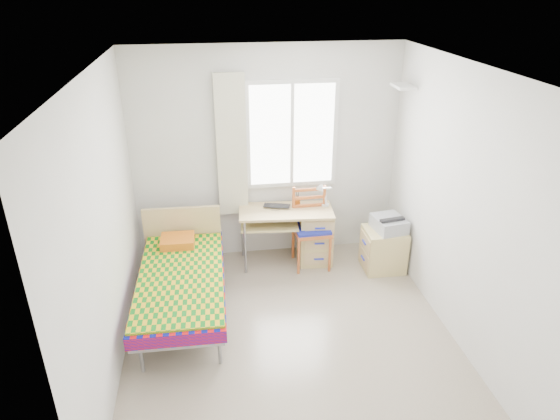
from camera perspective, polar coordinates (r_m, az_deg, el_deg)
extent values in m
plane|color=#BCAD93|center=(5.13, 1.16, -14.20)|extent=(3.50, 3.50, 0.00)
plane|color=white|center=(4.02, 1.49, 15.76)|extent=(3.50, 3.50, 0.00)
plane|color=silver|center=(6.02, -1.53, 6.24)|extent=(3.20, 0.00, 3.20)
plane|color=silver|center=(4.46, -19.40, -2.39)|extent=(0.00, 3.50, 3.50)
plane|color=silver|center=(4.93, 19.95, 0.20)|extent=(0.00, 3.50, 3.50)
cube|color=white|center=(5.97, 1.36, 8.59)|extent=(1.10, 0.04, 1.30)
cube|color=white|center=(5.96, 1.38, 8.56)|extent=(1.00, 0.02, 1.20)
cube|color=white|center=(5.96, 1.38, 8.55)|extent=(0.04, 0.02, 1.20)
cube|color=beige|center=(5.88, -5.56, 7.18)|extent=(0.35, 0.05, 1.70)
cube|color=white|center=(5.84, 13.92, 13.57)|extent=(0.20, 0.32, 0.03)
cube|color=gray|center=(5.35, -11.13, -8.66)|extent=(0.88, 1.88, 0.06)
cube|color=red|center=(5.31, -11.20, -7.99)|extent=(0.92, 1.90, 0.13)
cube|color=gold|center=(5.26, -11.27, -7.43)|extent=(0.90, 1.78, 0.03)
cube|color=tan|center=(6.01, -11.09, -1.96)|extent=(0.90, 0.07, 0.51)
cube|color=orange|center=(5.79, -11.63, -3.49)|extent=(0.38, 0.32, 0.09)
cylinder|color=gray|center=(4.83, -15.54, -16.01)|extent=(0.04, 0.04, 0.30)
cylinder|color=gray|center=(6.14, -7.52, -5.46)|extent=(0.04, 0.04, 0.30)
cube|color=tan|center=(6.00, 0.69, -0.13)|extent=(1.16, 0.61, 0.03)
cube|color=tan|center=(6.23, 4.00, -2.84)|extent=(0.43, 0.53, 0.67)
cube|color=tan|center=(6.04, -1.25, -1.49)|extent=(0.72, 0.53, 0.02)
cylinder|color=gray|center=(5.93, -4.01, -4.38)|extent=(0.03, 0.03, 0.67)
cylinder|color=gray|center=(6.29, -4.33, -2.52)|extent=(0.03, 0.03, 0.67)
cube|color=#AF3C21|center=(6.03, 3.63, -2.33)|extent=(0.43, 0.43, 0.04)
cube|color=navy|center=(6.01, 3.64, -2.06)|extent=(0.41, 0.41, 0.04)
cube|color=#AF3C21|center=(6.07, 3.34, 0.97)|extent=(0.38, 0.04, 0.42)
cylinder|color=#AF3C21|center=(5.95, 2.15, -5.33)|extent=(0.03, 0.03, 0.48)
cylinder|color=#AF3C21|center=(6.23, 4.99, -1.32)|extent=(0.04, 0.04, 0.97)
cube|color=tan|center=(6.17, 11.75, -4.41)|extent=(0.48, 0.43, 0.52)
cube|color=tan|center=(6.04, 9.68, -3.64)|extent=(0.02, 0.39, 0.19)
cube|color=tan|center=(6.15, 9.53, -5.42)|extent=(0.02, 0.39, 0.19)
cube|color=#9A9CA1|center=(6.03, 12.35, -1.55)|extent=(0.39, 0.43, 0.16)
cube|color=black|center=(6.00, 12.42, -0.87)|extent=(0.31, 0.35, 0.02)
imported|color=black|center=(6.02, -0.43, 0.25)|extent=(0.37, 0.29, 0.03)
cylinder|color=orange|center=(6.14, 1.99, 1.07)|extent=(0.09, 0.09, 0.09)
cylinder|color=white|center=(6.13, 5.18, 0.61)|extent=(0.09, 0.09, 0.03)
cylinder|color=white|center=(6.08, 5.22, 1.72)|extent=(0.02, 0.11, 0.24)
cylinder|color=white|center=(5.95, 5.26, 2.51)|extent=(0.12, 0.22, 0.10)
cone|color=white|center=(5.83, 4.73, 2.34)|extent=(0.13, 0.14, 0.12)
imported|color=gray|center=(6.04, -1.12, -1.02)|extent=(0.20, 0.24, 0.02)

